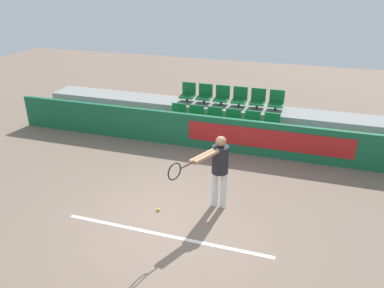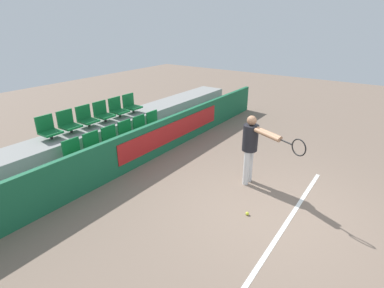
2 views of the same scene
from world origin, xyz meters
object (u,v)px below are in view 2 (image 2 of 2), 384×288
at_px(stadium_chair_2, 112,139).
at_px(stadium_chair_0, 75,153).
at_px(tennis_player, 252,144).
at_px(stadium_chair_5, 155,122).
at_px(stadium_chair_4, 142,127).
at_px(stadium_chair_11, 131,105).
at_px(stadium_chair_6, 48,129).
at_px(stadium_chair_8, 86,118).
at_px(stadium_chair_1, 95,146).
at_px(stadium_chair_3, 128,133).
at_px(stadium_chair_10, 118,109).
at_px(stadium_chair_9, 103,113).
at_px(stadium_chair_7, 68,123).
at_px(tennis_ball, 247,214).

bearing_deg(stadium_chair_2, stadium_chair_0, 180.00).
relative_size(stadium_chair_0, stadium_chair_2, 1.00).
bearing_deg(tennis_player, stadium_chair_5, 103.38).
xyz_separation_m(stadium_chair_4, stadium_chair_11, (0.55, 0.96, 0.39)).
bearing_deg(stadium_chair_6, stadium_chair_8, 0.00).
bearing_deg(stadium_chair_2, stadium_chair_8, 90.00).
height_order(stadium_chair_1, stadium_chair_11, stadium_chair_11).
height_order(stadium_chair_3, stadium_chair_6, stadium_chair_6).
relative_size(stadium_chair_4, stadium_chair_8, 1.00).
distance_m(stadium_chair_3, stadium_chair_10, 1.17).
relative_size(stadium_chair_0, stadium_chair_8, 1.00).
height_order(stadium_chair_0, stadium_chair_5, same).
relative_size(stadium_chair_2, stadium_chair_9, 1.00).
distance_m(stadium_chair_4, stadium_chair_10, 1.03).
distance_m(stadium_chair_7, stadium_chair_8, 0.55).
height_order(stadium_chair_4, tennis_player, tennis_player).
relative_size(stadium_chair_5, tennis_ball, 8.53).
relative_size(stadium_chair_1, stadium_chair_7, 1.00).
xyz_separation_m(stadium_chair_5, stadium_chair_7, (-2.18, 0.96, 0.39)).
bearing_deg(stadium_chair_2, stadium_chair_7, 119.72).
distance_m(stadium_chair_1, tennis_ball, 3.95).
xyz_separation_m(stadium_chair_1, stadium_chair_6, (-0.55, 0.96, 0.39)).
height_order(stadium_chair_4, stadium_chair_10, stadium_chair_10).
bearing_deg(tennis_ball, stadium_chair_8, 88.24).
bearing_deg(stadium_chair_9, stadium_chair_8, 180.00).
distance_m(stadium_chair_0, stadium_chair_9, 1.94).
bearing_deg(stadium_chair_8, stadium_chair_9, 0.00).
distance_m(stadium_chair_11, tennis_ball, 5.25).
xyz_separation_m(stadium_chair_2, stadium_chair_7, (-0.55, 0.96, 0.39)).
bearing_deg(stadium_chair_4, stadium_chair_9, 119.72).
height_order(stadium_chair_2, tennis_ball, stadium_chair_2).
height_order(stadium_chair_6, tennis_player, tennis_player).
bearing_deg(stadium_chair_4, stadium_chair_0, 180.00).
bearing_deg(stadium_chair_3, stadium_chair_5, 0.00).
relative_size(stadium_chair_4, stadium_chair_11, 1.00).
distance_m(stadium_chair_1, stadium_chair_2, 0.55).
bearing_deg(stadium_chair_1, stadium_chair_2, 0.00).
xyz_separation_m(stadium_chair_5, stadium_chair_8, (-1.64, 0.96, 0.39)).
distance_m(stadium_chair_4, stadium_chair_11, 1.17).
height_order(stadium_chair_5, tennis_ball, stadium_chair_5).
height_order(stadium_chair_0, stadium_chair_8, stadium_chair_8).
distance_m(stadium_chair_0, stadium_chair_5, 2.73).
relative_size(stadium_chair_7, stadium_chair_11, 1.00).
bearing_deg(stadium_chair_4, stadium_chair_3, 180.00).
bearing_deg(stadium_chair_2, stadium_chair_5, 0.00).
bearing_deg(stadium_chair_8, stadium_chair_0, -138.79).
height_order(stadium_chair_7, stadium_chair_11, same).
relative_size(stadium_chair_6, tennis_player, 0.35).
relative_size(stadium_chair_0, stadium_chair_9, 1.00).
relative_size(stadium_chair_0, stadium_chair_5, 1.00).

